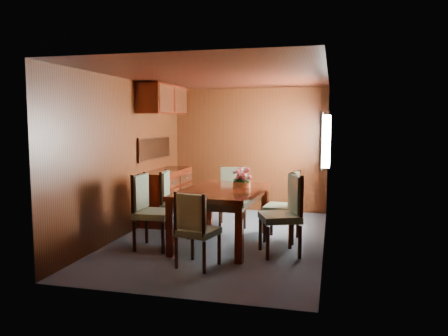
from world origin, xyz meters
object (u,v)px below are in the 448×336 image
(dining_table, at_px, (222,197))
(chair_right_near, at_px, (286,210))
(sideboard, at_px, (167,195))
(flower_centerpiece, at_px, (241,178))
(chair_head, at_px, (195,226))
(chair_left_near, at_px, (148,207))

(dining_table, xyz_separation_m, chair_right_near, (0.94, -0.29, -0.09))
(sideboard, relative_size, flower_centerpiece, 4.95)
(dining_table, distance_m, chair_head, 1.13)
(chair_head, distance_m, flower_centerpiece, 1.44)
(chair_left_near, xyz_separation_m, flower_centerpiece, (1.16, 0.69, 0.35))
(flower_centerpiece, bearing_deg, chair_head, -101.92)
(sideboard, relative_size, chair_right_near, 1.31)
(chair_right_near, bearing_deg, chair_left_near, 73.59)
(chair_right_near, xyz_separation_m, chair_head, (-0.99, -0.83, -0.08))
(sideboard, xyz_separation_m, flower_centerpiece, (1.56, -1.00, 0.48))
(chair_left_near, bearing_deg, chair_right_near, 93.31)
(dining_table, height_order, chair_left_near, chair_left_near)
(sideboard, xyz_separation_m, chair_right_near, (2.26, -1.52, 0.15))
(chair_left_near, distance_m, flower_centerpiece, 1.40)
(sideboard, distance_m, chair_left_near, 1.74)
(chair_left_near, bearing_deg, chair_head, 51.44)
(chair_head, bearing_deg, chair_left_near, 156.80)
(chair_right_near, relative_size, flower_centerpiece, 3.79)
(sideboard, bearing_deg, flower_centerpiece, -32.70)
(chair_head, height_order, flower_centerpiece, flower_centerpiece)
(chair_left_near, relative_size, flower_centerpiece, 3.69)
(chair_left_near, bearing_deg, dining_table, 114.18)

